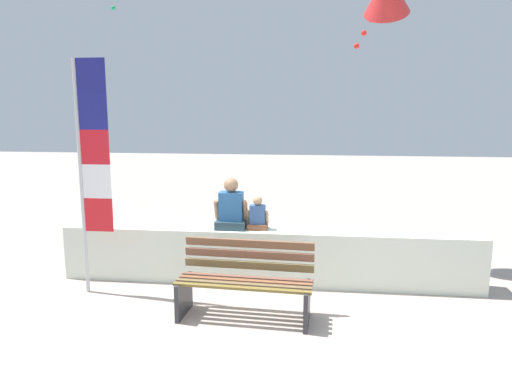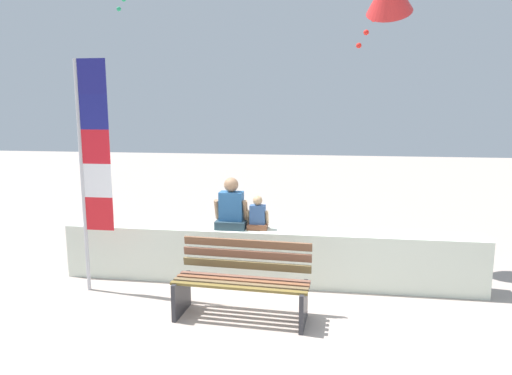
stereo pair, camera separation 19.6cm
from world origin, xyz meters
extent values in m
plane|color=#AE9E93|center=(0.00, 0.00, 0.00)|extent=(40.00, 40.00, 0.00)
cube|color=silver|center=(0.00, 1.32, 0.39)|extent=(5.90, 0.46, 0.78)
cube|color=brown|center=(-0.18, -0.06, 0.45)|extent=(1.60, 0.16, 0.03)
cube|color=brown|center=(-0.17, 0.05, 0.45)|extent=(1.60, 0.16, 0.03)
cube|color=brown|center=(-0.17, 0.16, 0.45)|extent=(1.60, 0.16, 0.03)
cube|color=brown|center=(-0.16, 0.27, 0.45)|extent=(1.60, 0.16, 0.03)
cube|color=brown|center=(-0.15, 0.38, 0.57)|extent=(1.60, 0.14, 0.10)
cube|color=brown|center=(-0.15, 0.40, 0.70)|extent=(1.60, 0.14, 0.10)
cube|color=brown|center=(-0.15, 0.42, 0.83)|extent=(1.60, 0.14, 0.10)
cube|color=#2D2D33|center=(-0.91, 0.15, 0.23)|extent=(0.08, 0.53, 0.45)
cube|color=#2D2D33|center=(0.57, 0.06, 0.23)|extent=(0.08, 0.53, 0.45)
cube|color=#29414E|center=(-0.53, 1.34, 0.83)|extent=(0.43, 0.35, 0.12)
cube|color=#2B5F96|center=(-0.53, 1.34, 1.10)|extent=(0.33, 0.21, 0.41)
cylinder|color=#997253|center=(-0.73, 1.32, 1.05)|extent=(0.07, 0.16, 0.30)
cylinder|color=#997253|center=(-0.32, 1.32, 1.05)|extent=(0.07, 0.16, 0.30)
sphere|color=#997253|center=(-0.53, 1.34, 1.40)|extent=(0.20, 0.20, 0.20)
cube|color=brown|center=(-0.15, 1.34, 0.81)|extent=(0.28, 0.23, 0.08)
cube|color=#3B5F97|center=(-0.15, 1.34, 0.99)|extent=(0.22, 0.14, 0.27)
cylinder|color=tan|center=(-0.28, 1.33, 0.95)|extent=(0.04, 0.11, 0.20)
cylinder|color=tan|center=(-0.01, 1.33, 0.95)|extent=(0.04, 0.11, 0.20)
sphere|color=tan|center=(-0.15, 1.34, 1.19)|extent=(0.13, 0.13, 0.13)
cylinder|color=#B7B7BC|center=(-2.40, 0.67, 1.54)|extent=(0.05, 0.05, 3.09)
cube|color=red|center=(-2.18, 0.67, 1.08)|extent=(0.38, 0.02, 0.45)
cube|color=white|center=(-2.18, 0.67, 1.53)|extent=(0.38, 0.02, 0.45)
cube|color=red|center=(-2.18, 0.67, 1.97)|extent=(0.38, 0.02, 0.45)
cube|color=navy|center=(-2.18, 0.67, 2.42)|extent=(0.38, 0.02, 0.45)
cube|color=navy|center=(-2.18, 0.67, 2.86)|extent=(0.38, 0.02, 0.45)
sphere|color=#219C64|center=(-3.00, 3.40, 4.25)|extent=(0.08, 0.08, 0.08)
sphere|color=red|center=(1.52, 2.19, 3.92)|extent=(0.08, 0.08, 0.08)
sphere|color=red|center=(1.42, 2.21, 3.74)|extent=(0.08, 0.08, 0.08)
sphere|color=red|center=(1.33, 2.23, 3.56)|extent=(0.08, 0.08, 0.08)
sphere|color=red|center=(1.23, 2.26, 3.38)|extent=(0.08, 0.08, 0.08)
camera|label=1|loc=(0.56, -4.95, 2.45)|focal=32.20mm
camera|label=2|loc=(0.76, -4.92, 2.45)|focal=32.20mm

